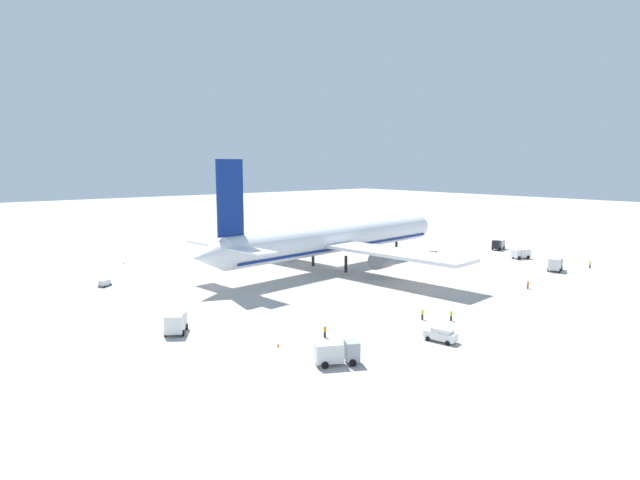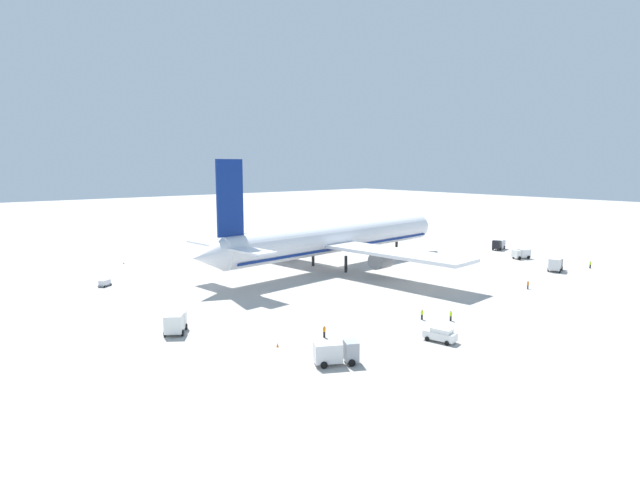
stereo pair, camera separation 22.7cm
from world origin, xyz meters
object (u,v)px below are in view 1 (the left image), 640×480
(service_truck_2, at_px, (521,253))
(ground_worker_3, at_px, (528,285))
(airliner, at_px, (335,239))
(ground_worker_4, at_px, (325,331))
(traffic_cone_0, at_px, (226,248))
(traffic_cone_1, at_px, (124,263))
(service_truck_3, at_px, (337,352))
(service_truck_4, at_px, (498,244))
(baggage_cart_0, at_px, (105,283))
(ground_worker_1, at_px, (451,316))
(service_van, at_px, (441,334))
(ground_worker_2, at_px, (590,265))
(traffic_cone_2, at_px, (278,345))
(ground_worker_0, at_px, (422,314))
(service_truck_0, at_px, (555,264))
(service_truck_1, at_px, (176,322))

(service_truck_2, xyz_separation_m, ground_worker_3, (-30.37, -18.78, -0.59))
(airliner, distance_m, ground_worker_3, 43.86)
(ground_worker_4, xyz_separation_m, traffic_cone_0, (27.56, 78.42, -0.61))
(airliner, relative_size, traffic_cone_1, 143.22)
(service_truck_3, height_order, service_truck_4, service_truck_4)
(service_truck_4, xyz_separation_m, ground_worker_4, (-89.12, -27.80, -0.67))
(baggage_cart_0, bearing_deg, traffic_cone_0, 31.62)
(ground_worker_4, bearing_deg, ground_worker_1, -17.51)
(service_truck_4, height_order, ground_worker_1, service_truck_4)
(service_van, xyz_separation_m, ground_worker_2, (69.62, 9.95, -0.13))
(ground_worker_1, distance_m, traffic_cone_2, 29.03)
(traffic_cone_0, distance_m, traffic_cone_2, 84.98)
(ground_worker_0, xyz_separation_m, traffic_cone_2, (-24.99, 4.20, -0.59))
(airliner, height_order, ground_worker_0, airliner)
(ground_worker_1, distance_m, ground_worker_4, 21.61)
(baggage_cart_0, relative_size, traffic_cone_2, 5.65)
(service_truck_0, relative_size, ground_worker_3, 3.31)
(ground_worker_3, bearing_deg, service_truck_3, -174.30)
(service_truck_3, bearing_deg, ground_worker_0, 13.35)
(service_truck_1, bearing_deg, service_truck_4, 6.81)
(service_truck_0, bearing_deg, traffic_cone_2, -179.13)
(ground_worker_1, relative_size, traffic_cone_1, 2.95)
(service_truck_2, relative_size, ground_worker_3, 3.04)
(traffic_cone_0, bearing_deg, service_truck_3, -110.70)
(ground_worker_4, distance_m, traffic_cone_2, 7.52)
(service_truck_4, bearing_deg, service_truck_2, -125.98)
(service_truck_2, xyz_separation_m, service_van, (-68.81, -27.19, -0.40))
(airliner, bearing_deg, service_truck_1, -156.16)
(traffic_cone_1, bearing_deg, service_van, -80.14)
(traffic_cone_2, bearing_deg, traffic_cone_0, 65.68)
(ground_worker_1, height_order, ground_worker_4, ground_worker_4)
(service_truck_0, bearing_deg, ground_worker_0, -174.29)
(service_truck_1, height_order, ground_worker_0, service_truck_1)
(airliner, distance_m, service_truck_1, 54.80)
(service_van, height_order, traffic_cone_0, service_van)
(service_truck_3, relative_size, ground_worker_0, 3.41)
(airliner, distance_m, service_truck_0, 51.60)
(service_truck_4, distance_m, ground_worker_0, 78.01)
(airliner, xyz_separation_m, service_truck_4, (54.95, -9.52, -5.50))
(service_truck_0, height_order, ground_worker_1, service_truck_0)
(ground_worker_3, xyz_separation_m, traffic_cone_1, (-53.35, 77.40, -0.57))
(ground_worker_2, distance_m, ground_worker_4, 81.13)
(ground_worker_1, bearing_deg, service_truck_3, -175.25)
(ground_worker_2, distance_m, traffic_cone_1, 113.58)
(airliner, height_order, service_truck_1, airliner)
(ground_worker_2, height_order, ground_worker_4, ground_worker_2)
(ground_worker_0, bearing_deg, traffic_cone_0, 83.01)
(service_truck_0, xyz_separation_m, ground_worker_2, (9.55, -3.77, -0.75))
(ground_worker_3, bearing_deg, baggage_cart_0, 139.22)
(baggage_cart_0, bearing_deg, ground_worker_2, -29.48)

